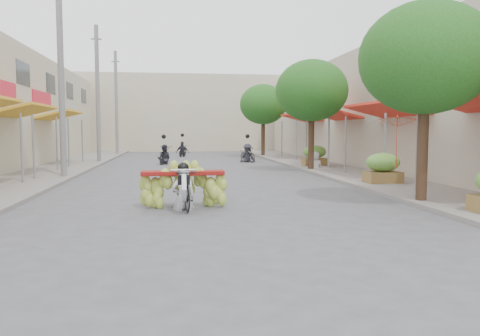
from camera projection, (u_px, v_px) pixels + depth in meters
name	position (u px, v px, depth m)	size (l,w,h in m)	color
ground	(239.00, 250.00, 7.62)	(120.00, 120.00, 0.00)	#545459
sidewalk_left	(43.00, 171.00, 21.43)	(4.00, 60.00, 0.12)	gray
sidewalk_right	(336.00, 168.00, 23.40)	(4.00, 60.00, 0.12)	gray
shophouse_row_right	(442.00, 109.00, 22.87)	(9.77, 40.00, 6.00)	#B3A794
far_building	(184.00, 114.00, 44.83)	(20.00, 6.00, 7.00)	#C1B599
utility_pole_mid	(61.00, 77.00, 18.38)	(0.60, 0.24, 8.00)	slate
utility_pole_far	(98.00, 94.00, 27.26)	(0.60, 0.24, 8.00)	slate
utility_pole_back	(116.00, 103.00, 36.14)	(0.60, 0.24, 8.00)	slate
street_tree_near	(425.00, 59.00, 12.02)	(3.40, 3.40, 5.25)	#3A2719
street_tree_mid	(312.00, 91.00, 21.88)	(3.40, 3.40, 5.25)	#3A2719
street_tree_far	(263.00, 105.00, 33.73)	(3.40, 3.40, 5.25)	#3A2719
produce_crate_mid	(383.00, 166.00, 16.33)	(1.20, 0.88, 1.16)	brown
produce_crate_far	(315.00, 154.00, 24.22)	(1.20, 0.88, 1.16)	brown
banana_motorbike	(183.00, 182.00, 11.60)	(2.20, 1.87, 1.95)	black
market_umbrella	(399.00, 113.00, 14.95)	(2.50, 2.50, 1.77)	#C33C1A
pedestrian	(315.00, 152.00, 22.90)	(0.81, 0.54, 1.56)	silver
bg_motorbike_a	(164.00, 152.00, 26.63)	(1.06, 1.89, 1.95)	black
bg_motorbike_b	(248.00, 148.00, 28.29)	(1.19, 1.62, 1.95)	black
bg_motorbike_c	(182.00, 145.00, 34.10)	(1.09, 1.57, 1.95)	black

